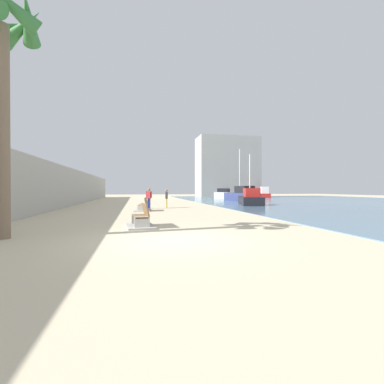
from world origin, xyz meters
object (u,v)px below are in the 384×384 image
object	(u,v)px
palm_tree	(2,54)
bench_far	(143,208)
bench_near	(141,221)
boat_mid_bay	(225,194)
person_walking	(167,197)
boat_far_right	(250,198)
boat_nearest	(241,195)
person_standing	(149,197)
boat_outer	(264,194)

from	to	relation	value
palm_tree	bench_far	xyz separation A→B (m)	(4.71, 10.94, -5.65)
bench_near	bench_far	distance (m)	8.94
palm_tree	boat_mid_bay	bearing A→B (deg)	62.53
person_walking	boat_mid_bay	bearing A→B (deg)	61.48
person_walking	boat_mid_bay	size ratio (longest dim) A/B	0.29
palm_tree	bench_near	distance (m)	7.42
bench_far	boat_mid_bay	size ratio (longest dim) A/B	0.40
boat_far_right	boat_nearest	bearing A→B (deg)	75.57
palm_tree	boat_far_right	size ratio (longest dim) A/B	1.21
bench_near	bench_far	bearing A→B (deg)	87.86
boat_mid_bay	palm_tree	bearing A→B (deg)	-117.47
person_standing	boat_outer	bearing A→B (deg)	48.98
boat_outer	boat_mid_bay	bearing A→B (deg)	-166.97
bench_far	person_walking	distance (m)	3.71
bench_far	person_walking	world-z (taller)	person_walking
bench_far	boat_mid_bay	bearing A→B (deg)	60.85
person_walking	person_standing	xyz separation A→B (m)	(-1.50, -0.62, 0.06)
bench_near	person_standing	world-z (taller)	person_standing
person_walking	boat_outer	bearing A→B (deg)	50.27
boat_nearest	boat_far_right	world-z (taller)	boat_nearest
person_walking	boat_far_right	xyz separation A→B (m)	(8.74, 2.82, -0.26)
boat_nearest	palm_tree	bearing A→B (deg)	-125.57
bench_far	person_walking	size ratio (longest dim) A/B	1.39
person_walking	boat_mid_bay	distance (m)	26.10
palm_tree	person_walking	xyz separation A→B (m)	(6.73, 13.98, -4.97)
person_standing	person_walking	bearing A→B (deg)	22.50
palm_tree	boat_outer	world-z (taller)	palm_tree
boat_nearest	person_standing	bearing A→B (deg)	-137.95
person_standing	boat_nearest	distance (m)	16.41
palm_tree	boat_nearest	bearing A→B (deg)	54.43
person_walking	boat_outer	distance (m)	32.28
palm_tree	boat_mid_bay	size ratio (longest dim) A/B	1.43
bench_far	boat_outer	bearing A→B (deg)	50.89
palm_tree	boat_outer	size ratio (longest dim) A/B	1.79
bench_near	boat_nearest	distance (m)	25.87
palm_tree	boat_outer	bearing A→B (deg)	54.81
boat_mid_bay	boat_outer	distance (m)	8.39
person_walking	boat_far_right	size ratio (longest dim) A/B	0.24
bench_near	boat_outer	xyz separation A→B (m)	(22.99, 36.80, 0.52)
bench_near	boat_mid_bay	world-z (taller)	boat_mid_bay
boat_outer	boat_nearest	bearing A→B (deg)	-124.54
boat_nearest	boat_outer	size ratio (longest dim) A/B	1.72
boat_nearest	bench_near	bearing A→B (deg)	-120.27
boat_mid_bay	boat_far_right	size ratio (longest dim) A/B	0.85
bench_near	bench_far	world-z (taller)	same
boat_nearest	boat_far_right	distance (m)	7.80
palm_tree	person_standing	distance (m)	15.17
bench_far	boat_outer	xyz separation A→B (m)	(22.65, 27.86, 0.52)
bench_near	bench_far	xyz separation A→B (m)	(0.33, 8.93, 0.00)
person_standing	bench_near	bearing A→B (deg)	-94.31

